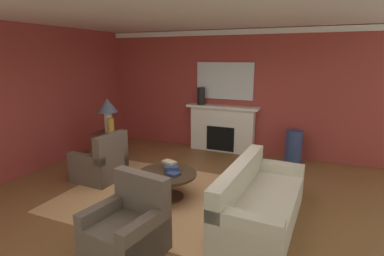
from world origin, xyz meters
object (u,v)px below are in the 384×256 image
(table_lamp, at_px, (108,109))
(vase_tall_corner, at_px, (294,147))
(sofa, at_px, (259,203))
(mantel_mirror, at_px, (225,81))
(vase_mantel_left, at_px, (201,96))
(vase_on_side_table, at_px, (111,126))
(armchair_near_window, at_px, (101,165))
(side_table, at_px, (110,145))
(fireplace, at_px, (222,130))
(armchair_facing_fireplace, at_px, (128,230))
(coffee_table, at_px, (167,179))

(table_lamp, relative_size, vase_tall_corner, 0.97)
(sofa, bearing_deg, mantel_mirror, 115.90)
(vase_mantel_left, bearing_deg, vase_on_side_table, -126.71)
(armchair_near_window, height_order, vase_tall_corner, armchair_near_window)
(armchair_near_window, bearing_deg, side_table, 118.66)
(sofa, xyz_separation_m, table_lamp, (-3.62, 1.28, 0.93))
(mantel_mirror, height_order, sofa, mantel_mirror)
(sofa, relative_size, vase_mantel_left, 4.95)
(sofa, bearing_deg, armchair_near_window, 173.42)
(armchair_near_window, height_order, table_lamp, table_lamp)
(side_table, bearing_deg, fireplace, 40.51)
(side_table, relative_size, table_lamp, 0.93)
(fireplace, bearing_deg, vase_mantel_left, -174.87)
(fireplace, xyz_separation_m, sofa, (1.54, -3.06, -0.25))
(armchair_near_window, bearing_deg, sofa, -6.58)
(side_table, bearing_deg, vase_tall_corner, 21.04)
(fireplace, height_order, sofa, fireplace)
(mantel_mirror, bearing_deg, table_lamp, -137.62)
(mantel_mirror, height_order, table_lamp, mantel_mirror)
(side_table, relative_size, vase_tall_corner, 0.91)
(armchair_facing_fireplace, distance_m, side_table, 3.49)
(side_table, xyz_separation_m, table_lamp, (0.00, -0.00, 0.82))
(mantel_mirror, height_order, vase_tall_corner, mantel_mirror)
(fireplace, bearing_deg, coffee_table, -90.72)
(armchair_near_window, xyz_separation_m, coffee_table, (1.53, -0.18, 0.03))
(sofa, height_order, armchair_near_window, armchair_near_window)
(table_lamp, distance_m, vase_mantel_left, 2.31)
(armchair_near_window, distance_m, side_table, 1.06)
(sofa, height_order, vase_tall_corner, sofa)
(fireplace, distance_m, coffee_table, 2.89)
(side_table, bearing_deg, sofa, -19.55)
(armchair_facing_fireplace, height_order, side_table, armchair_facing_fireplace)
(fireplace, relative_size, coffee_table, 1.80)
(fireplace, distance_m, side_table, 2.73)
(mantel_mirror, relative_size, armchair_near_window, 1.51)
(mantel_mirror, relative_size, side_table, 2.05)
(side_table, relative_size, vase_mantel_left, 1.62)
(vase_mantel_left, relative_size, vase_on_side_table, 1.27)
(armchair_facing_fireplace, xyz_separation_m, vase_mantel_left, (-0.78, 4.34, 1.07))
(table_lamp, bearing_deg, armchair_near_window, -61.34)
(coffee_table, bearing_deg, armchair_near_window, 173.21)
(table_lamp, height_order, vase_mantel_left, vase_mantel_left)
(sofa, bearing_deg, vase_on_side_table, 161.43)
(vase_on_side_table, bearing_deg, armchair_facing_fireplace, -49.20)
(coffee_table, bearing_deg, armchair_facing_fireplace, -79.91)
(mantel_mirror, distance_m, coffee_table, 3.32)
(coffee_table, relative_size, vase_on_side_table, 2.95)
(mantel_mirror, xyz_separation_m, armchair_facing_fireplace, (0.23, -4.51, -1.45))
(coffee_table, bearing_deg, fireplace, 89.28)
(mantel_mirror, relative_size, armchair_facing_fireplace, 1.51)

